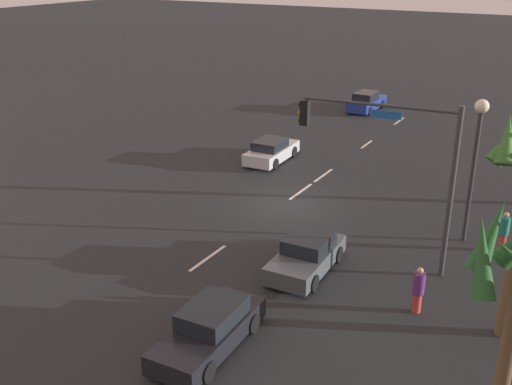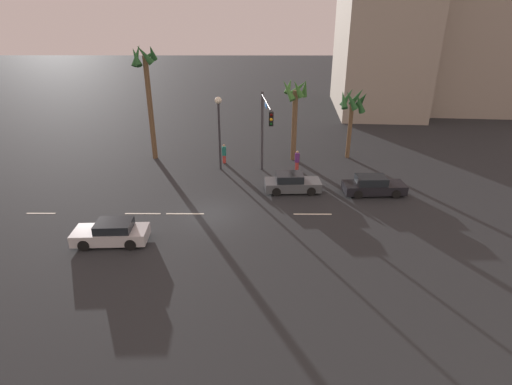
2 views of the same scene
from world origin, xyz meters
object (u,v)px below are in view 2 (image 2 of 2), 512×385
Objects in this scene: palm_tree_0 at (146,79)px; palm_tree_1 at (353,105)px; streetlamp at (219,119)px; pedestrian_1 at (224,153)px; car_2 at (292,183)px; car_0 at (112,233)px; pedestrian_0 at (297,160)px; building_0 at (456,47)px; car_3 at (373,186)px; palm_tree_2 at (295,102)px; traffic_signal at (265,123)px.

palm_tree_0 reaches higher than palm_tree_1.
streetlamp is 3.72m from pedestrian_1.
palm_tree_0 reaches higher than car_2.
car_0 is 13.69m from streetlamp.
streetlamp reaches higher than pedestrian_0.
pedestrian_1 is 0.27× the size of palm_tree_1.
building_0 is at bearing 48.33° from pedestrian_0.
car_2 is 0.93× the size of car_3.
car_3 is at bearing -115.17° from building_0.
car_3 is 0.45× the size of palm_tree_0.
car_3 is at bearing -55.61° from palm_tree_2.
building_0 is (29.91, 24.89, 6.97)m from pedestrian_1.
building_0 reaches higher than car_3.
car_2 is 2.47× the size of pedestrian_0.
building_0 is (18.54, 31.54, 7.23)m from car_3.
streetlamp is (5.18, 12.14, 3.64)m from car_0.
building_0 is at bearing 59.55° from car_3.
building_0 is (24.43, 31.08, 7.22)m from car_2.
car_3 is 9.26m from palm_tree_1.
palm_tree_2 reaches higher than car_0.
car_3 is (5.89, -0.46, -0.01)m from car_2.
palm_tree_2 is at bearing 9.16° from pedestrian_1.
car_0 is 2.51× the size of pedestrian_0.
palm_tree_2 is 33.82m from building_0.
pedestrian_1 is at bearing 68.56° from car_0.
palm_tree_0 reaches higher than traffic_signal.
palm_tree_0 is at bearing 156.12° from streetlamp.
pedestrian_0 is (11.62, 11.98, 0.25)m from car_0.
traffic_signal is 3.84× the size of pedestrian_1.
pedestrian_1 is 9.04m from palm_tree_0.
palm_tree_0 is 1.38× the size of palm_tree_2.
streetlamp is (-3.68, 2.06, -0.20)m from traffic_signal.
traffic_signal is 1.04× the size of palm_tree_1.
pedestrian_0 is 14.46m from palm_tree_0.
palm_tree_0 is (-17.84, 7.90, 6.44)m from car_3.
traffic_signal is at bearing 127.47° from car_2.
palm_tree_0 reaches higher than pedestrian_0.
palm_tree_0 is at bearing 154.10° from traffic_signal.
palm_tree_0 is at bearing 178.85° from palm_tree_2.
pedestrian_1 is 12.01m from palm_tree_1.
pedestrian_1 is (-11.37, 6.65, 0.26)m from car_3.
pedestrian_1 is at bearing -170.84° from palm_tree_2.
car_2 is 0.68× the size of streetlamp.
palm_tree_0 reaches higher than palm_tree_2.
building_0 reaches higher than car_2.
palm_tree_0 reaches higher than pedestrian_1.
traffic_signal is at bearing -127.56° from building_0.
streetlamp reaches higher than car_0.
palm_tree_1 is (16.61, 15.29, 4.18)m from car_0.
pedestrian_1 reaches higher than car_0.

